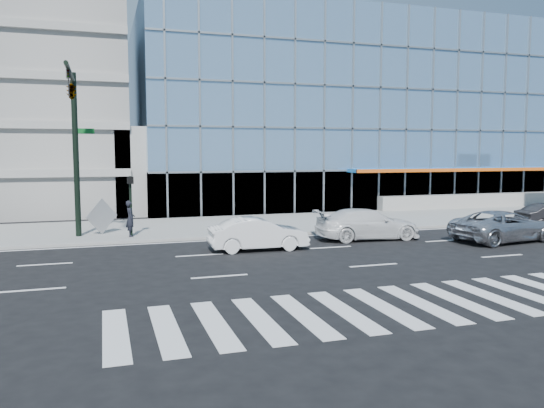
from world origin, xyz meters
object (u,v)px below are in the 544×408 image
(white_suv, at_px, (368,224))
(white_sedan, at_px, (258,234))
(traffic_signal, at_px, (73,112))
(pedestrian, at_px, (130,219))
(tilted_panel, at_px, (102,216))
(ped_signal_post, at_px, (131,197))
(silver_suv, at_px, (504,226))

(white_suv, bearing_deg, white_sedan, 104.99)
(traffic_signal, xyz_separation_m, pedestrian, (2.46, 0.49, -5.12))
(traffic_signal, xyz_separation_m, tilted_panel, (1.11, 1.76, -5.10))
(white_sedan, bearing_deg, ped_signal_post, 50.51)
(white_suv, bearing_deg, traffic_signal, 81.86)
(tilted_panel, bearing_deg, ped_signal_post, -79.77)
(silver_suv, xyz_separation_m, white_sedan, (-12.00, 1.43, -0.03))
(white_suv, distance_m, pedestrian, 11.75)
(white_suv, bearing_deg, pedestrian, 76.96)
(ped_signal_post, distance_m, silver_suv, 18.24)
(silver_suv, height_order, tilted_panel, tilted_panel)
(traffic_signal, bearing_deg, tilted_panel, 57.78)
(ped_signal_post, distance_m, white_suv, 11.77)
(ped_signal_post, bearing_deg, white_suv, -16.80)
(silver_suv, distance_m, white_sedan, 12.08)
(traffic_signal, distance_m, pedestrian, 5.70)
(traffic_signal, distance_m, ped_signal_post, 4.75)
(white_sedan, xyz_separation_m, tilted_panel, (-6.57, 5.91, 0.35))
(white_sedan, bearing_deg, tilted_panel, 49.62)
(silver_suv, distance_m, pedestrian, 18.26)
(traffic_signal, bearing_deg, ped_signal_post, 8.52)
(ped_signal_post, xyz_separation_m, silver_suv, (17.19, -5.94, -1.39))
(white_sedan, bearing_deg, traffic_signal, 63.23)
(ped_signal_post, bearing_deg, pedestrian, 106.38)
(silver_suv, relative_size, tilted_panel, 4.14)
(ped_signal_post, height_order, silver_suv, ped_signal_post)
(ped_signal_post, xyz_separation_m, white_sedan, (5.19, -4.52, -1.42))
(white_sedan, distance_m, pedestrian, 6.98)
(white_suv, xyz_separation_m, pedestrian, (-11.22, 3.49, 0.29))
(ped_signal_post, height_order, pedestrian, ped_signal_post)
(white_suv, bearing_deg, silver_suv, -108.92)
(pedestrian, xyz_separation_m, tilted_panel, (-1.35, 1.28, 0.02))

